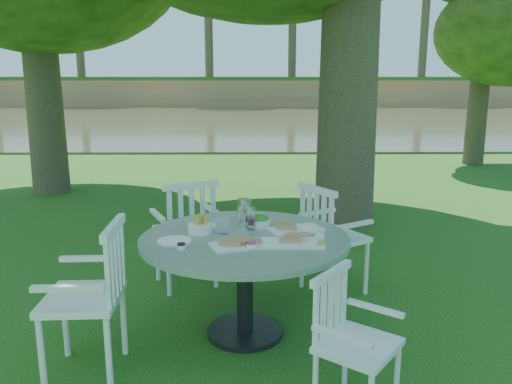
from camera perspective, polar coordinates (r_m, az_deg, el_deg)
ground at (r=4.63m, az=0.03°, el=-10.88°), size 140.00×140.00×0.00m
table at (r=3.60m, az=-1.30°, el=-7.11°), size 1.49×1.49×0.75m
chair_ne at (r=4.38m, az=8.03°, el=-4.44°), size 0.65×0.66×0.97m
chair_nw at (r=4.48m, az=-7.74°, el=-3.85°), size 0.65×0.63×0.99m
chair_sw at (r=3.30m, az=-17.63°, el=-10.35°), size 0.48×0.52×0.98m
chair_se at (r=2.90m, az=10.16°, el=-15.41°), size 0.55×0.56×0.81m
tableware at (r=3.62m, az=-1.45°, el=-4.11°), size 1.20×0.75×0.21m
river at (r=27.32m, az=-0.55°, el=8.28°), size 100.00×28.00×0.12m
far_bank at (r=45.70m, az=-0.25°, el=18.91°), size 100.00×18.00×15.20m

